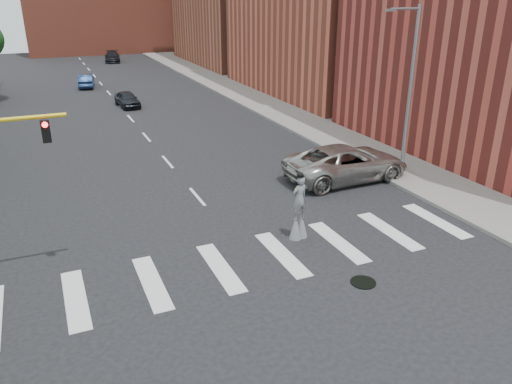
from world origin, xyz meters
The scene contains 9 objects.
ground_plane centered at (0.00, 0.00, 0.00)m, with size 160.00×160.00×0.00m, color black.
sidewalk_right centered at (12.50, 25.00, 0.09)m, with size 5.00×90.00×0.18m, color slate.
manhole centered at (3.00, -2.00, 0.02)m, with size 0.90×0.90×0.04m, color black.
streetlight centered at (10.90, 6.00, 4.90)m, with size 2.05×0.20×9.00m.
stilt_performer centered at (2.55, 2.03, 1.18)m, with size 0.83×0.59×2.91m.
suv_crossing centered at (8.21, 7.14, 0.95)m, with size 3.16×6.86×1.91m, color #A3A19A.
car_near centered at (0.61, 30.63, 0.67)m, with size 1.59×3.94×1.34m, color black.
car_mid centered at (-1.66, 42.12, 0.69)m, with size 1.46×4.17×1.37m, color navy.
car_far centered at (4.08, 62.26, 0.74)m, with size 2.07×5.09×1.48m, color black.
Camera 1 is at (-6.53, -14.37, 9.58)m, focal length 35.00 mm.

